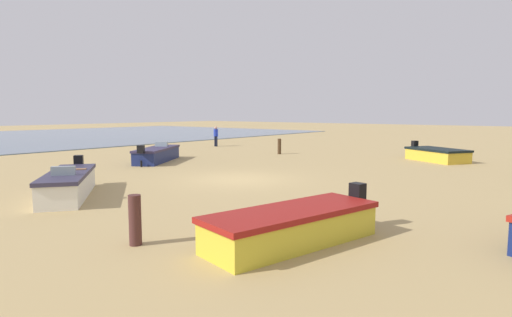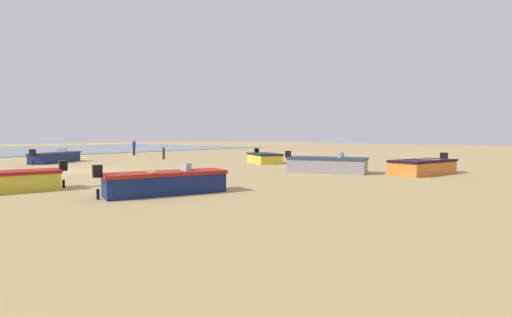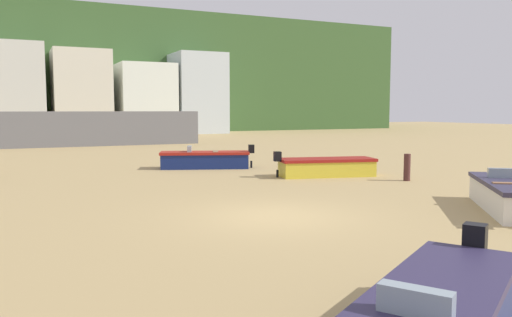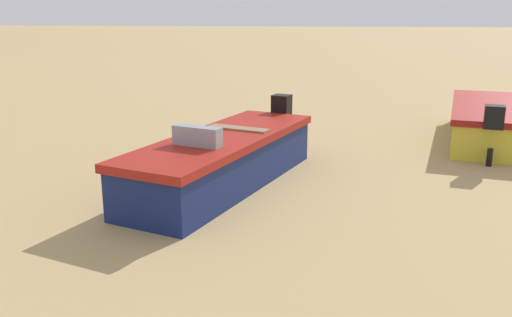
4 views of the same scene
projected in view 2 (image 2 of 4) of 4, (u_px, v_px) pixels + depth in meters
ground_plane at (77, 171)px, 22.16m from camera, size 160.00×160.00×0.00m
boat_navy_2 at (55, 157)px, 28.56m from camera, size 4.50×3.49×1.10m
boat_yellow_4 at (264, 158)px, 28.25m from camera, size 3.28×3.82×1.04m
boat_orange_5 at (423, 167)px, 20.07m from camera, size 4.35×2.64×1.10m
boat_grey_6 at (327, 165)px, 20.98m from camera, size 2.87×4.65×1.17m
boat_navy_7 at (166, 182)px, 13.26m from camera, size 4.49×2.64×1.12m
mooring_post_mid_beach at (164, 153)px, 32.51m from camera, size 0.23×0.23×1.01m
beach_walker_foreground at (134, 146)px, 38.78m from camera, size 0.39×0.54×1.62m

